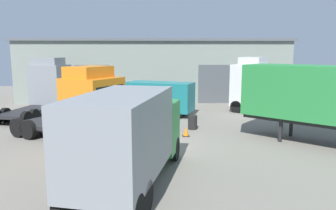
% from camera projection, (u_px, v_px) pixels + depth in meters
% --- Properties ---
extents(ground_plane, '(60.00, 60.00, 0.00)m').
position_uv_depth(ground_plane, '(153.00, 147.00, 16.86)').
color(ground_plane, slate).
extents(warehouse_building, '(26.38, 7.38, 6.02)m').
position_uv_depth(warehouse_building, '(154.00, 69.00, 33.54)').
color(warehouse_building, gray).
rests_on(warehouse_building, ground_plane).
extents(tractor_unit_white, '(6.88, 6.00, 4.39)m').
position_uv_depth(tractor_unit_white, '(255.00, 87.00, 26.10)').
color(tractor_unit_white, silver).
rests_on(tractor_unit_white, ground_plane).
extents(box_truck_green, '(4.01, 7.51, 3.51)m').
position_uv_depth(box_truck_green, '(129.00, 134.00, 11.64)').
color(box_truck_green, '#28843D').
rests_on(box_truck_green, ground_plane).
extents(tractor_unit_orange, '(6.82, 5.51, 4.11)m').
position_uv_depth(tractor_unit_orange, '(86.00, 107.00, 17.36)').
color(tractor_unit_orange, orange).
rests_on(tractor_unit_orange, ground_plane).
extents(delivery_van_teal, '(5.53, 3.83, 2.52)m').
position_uv_depth(delivery_van_teal, '(158.00, 97.00, 25.11)').
color(delivery_van_teal, '#197075').
rests_on(delivery_van_teal, ground_plane).
extents(tractor_unit_grey, '(3.93, 7.14, 4.36)m').
position_uv_depth(tractor_unit_grey, '(47.00, 87.00, 25.73)').
color(tractor_unit_grey, gray).
rests_on(tractor_unit_grey, ground_plane).
extents(oil_drum, '(0.58, 0.58, 0.88)m').
position_uv_depth(oil_drum, '(193.00, 122.00, 20.60)').
color(oil_drum, black).
rests_on(oil_drum, ground_plane).
extents(traffic_cone, '(0.40, 0.40, 0.55)m').
position_uv_depth(traffic_cone, '(186.00, 132.00, 18.93)').
color(traffic_cone, black).
rests_on(traffic_cone, ground_plane).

